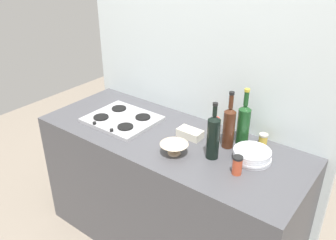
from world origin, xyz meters
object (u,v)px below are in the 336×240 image
object	(u,v)px
wine_bottle_mid_left	(213,136)
mixing_bowl	(174,148)
wine_bottle_mid_right	(244,123)
condiment_jar_spare	(263,139)
plate_stack	(252,155)
stovetop_hob	(122,119)
condiment_jar_rear	(237,165)
butter_dish	(190,133)
wine_bottle_leftmost	(229,126)
condiment_jar_front	(215,124)

from	to	relation	value
wine_bottle_mid_left	mixing_bowl	size ratio (longest dim) A/B	2.05
wine_bottle_mid_right	condiment_jar_spare	xyz separation A→B (m)	(0.11, 0.06, -0.10)
plate_stack	wine_bottle_mid_right	size ratio (longest dim) A/B	0.61
stovetop_hob	condiment_jar_rear	bearing A→B (deg)	-4.72
wine_bottle_mid_right	condiment_jar_spare	size ratio (longest dim) A/B	4.76
mixing_bowl	butter_dish	xyz separation A→B (m)	(-0.04, 0.22, -0.01)
stovetop_hob	mixing_bowl	world-z (taller)	mixing_bowl
wine_bottle_leftmost	butter_dish	size ratio (longest dim) A/B	2.26
condiment_jar_front	condiment_jar_rear	bearing A→B (deg)	-45.48
stovetop_hob	wine_bottle_mid_right	distance (m)	0.84
stovetop_hob	wine_bottle_mid_left	world-z (taller)	wine_bottle_mid_left
condiment_jar_front	condiment_jar_rear	world-z (taller)	condiment_jar_rear
plate_stack	wine_bottle_leftmost	size ratio (longest dim) A/B	0.61
stovetop_hob	wine_bottle_leftmost	bearing A→B (deg)	10.84
butter_dish	wine_bottle_leftmost	bearing A→B (deg)	9.97
condiment_jar_rear	condiment_jar_front	bearing A→B (deg)	134.52
wine_bottle_leftmost	wine_bottle_mid_right	distance (m)	0.10
wine_bottle_leftmost	butter_dish	bearing A→B (deg)	-170.03
plate_stack	wine_bottle_leftmost	distance (m)	0.22
stovetop_hob	wine_bottle_mid_left	bearing A→B (deg)	-1.26
plate_stack	condiment_jar_rear	world-z (taller)	condiment_jar_rear
condiment_jar_front	condiment_jar_spare	xyz separation A→B (m)	(0.33, 0.02, -0.01)
mixing_bowl	condiment_jar_rear	world-z (taller)	condiment_jar_rear
wine_bottle_mid_right	stovetop_hob	bearing A→B (deg)	-163.63
butter_dish	condiment_jar_spare	world-z (taller)	condiment_jar_spare
stovetop_hob	condiment_jar_front	bearing A→B (deg)	24.59
stovetop_hob	butter_dish	size ratio (longest dim) A/B	2.89
plate_stack	condiment_jar_spare	world-z (taller)	condiment_jar_spare
wine_bottle_mid_left	condiment_jar_rear	world-z (taller)	wine_bottle_mid_left
plate_stack	mixing_bowl	distance (m)	0.45
wine_bottle_mid_left	condiment_jar_front	xyz separation A→B (m)	(-0.15, 0.29, -0.09)
stovetop_hob	condiment_jar_rear	distance (m)	0.93
wine_bottle_mid_right	condiment_jar_rear	size ratio (longest dim) A/B	3.34
wine_bottle_mid_right	condiment_jar_rear	distance (m)	0.35
wine_bottle_mid_right	mixing_bowl	world-z (taller)	wine_bottle_mid_right
wine_bottle_mid_left	condiment_jar_spare	size ratio (longest dim) A/B	4.56
wine_bottle_mid_left	wine_bottle_mid_right	world-z (taller)	wine_bottle_mid_right
wine_bottle_mid_left	wine_bottle_mid_right	bearing A→B (deg)	75.78
wine_bottle_mid_left	condiment_jar_spare	distance (m)	0.37
wine_bottle_mid_left	plate_stack	bearing A→B (deg)	29.15
wine_bottle_leftmost	plate_stack	bearing A→B (deg)	-14.79
wine_bottle_mid_right	condiment_jar_rear	world-z (taller)	wine_bottle_mid_right
stovetop_hob	butter_dish	bearing A→B (deg)	11.26
butter_dish	condiment_jar_front	xyz separation A→B (m)	(0.08, 0.17, 0.02)
plate_stack	wine_bottle_mid_left	distance (m)	0.25
condiment_jar_front	condiment_jar_rear	distance (m)	0.49
butter_dish	condiment_jar_spare	distance (m)	0.45
wine_bottle_leftmost	wine_bottle_mid_right	xyz separation A→B (m)	(0.05, 0.09, -0.00)
wine_bottle_mid_left	condiment_jar_front	distance (m)	0.34
stovetop_hob	condiment_jar_spare	world-z (taller)	condiment_jar_spare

